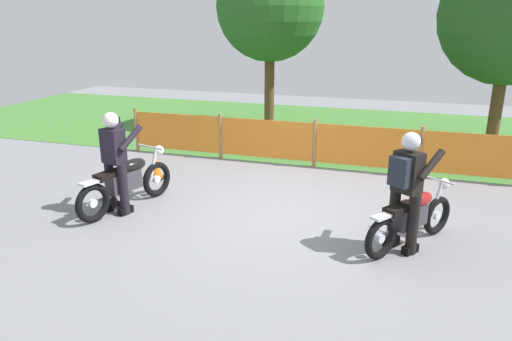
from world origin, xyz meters
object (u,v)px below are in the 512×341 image
Objects in this scene: traffic_cone at (155,166)px; motorcycle_trailing at (127,182)px; rider_lead at (406,185)px; motorcycle_lead at (412,217)px; rider_trailing at (115,159)px.

motorcycle_trailing is at bearing -78.56° from traffic_cone.
rider_lead is (4.47, -0.18, 0.48)m from motorcycle_trailing.
rider_lead reaches higher than motorcycle_trailing.
motorcycle_trailing is 1.55m from traffic_cone.
motorcycle_lead is at bearing -17.24° from traffic_cone.
rider_lead is at bearing -19.45° from traffic_cone.
rider_lead is 1.00× the size of rider_trailing.
motorcycle_lead is 4.59m from motorcycle_trailing.
traffic_cone is at bearing 105.97° from rider_lead.
motorcycle_trailing is 3.74× the size of traffic_cone.
rider_lead is 4.53m from rider_trailing.
rider_trailing is at bearing -81.59° from traffic_cone.
rider_lead and rider_trailing have the same top height.
motorcycle_lead is at bearing 0.51° from rider_lead.
motorcycle_lead is 5.13m from traffic_cone.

